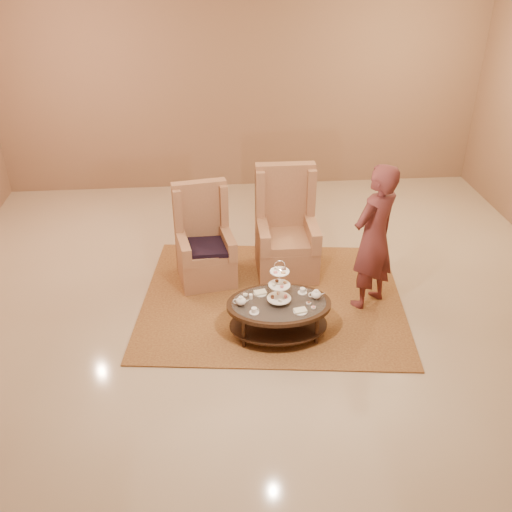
{
  "coord_description": "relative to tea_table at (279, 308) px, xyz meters",
  "views": [
    {
      "loc": [
        -0.59,
        -5.39,
        3.94
      ],
      "look_at": [
        -0.1,
        0.2,
        0.71
      ],
      "focal_mm": 40.0,
      "sensor_mm": 36.0,
      "label": 1
    }
  ],
  "objects": [
    {
      "name": "armchair_right",
      "position": [
        0.26,
        1.4,
        0.12
      ],
      "size": [
        0.75,
        0.78,
        1.4
      ],
      "rotation": [
        0.0,
        0.0,
        -0.0
      ],
      "color": "#A8714F",
      "rests_on": "ground"
    },
    {
      "name": "ceiling",
      "position": [
        -0.1,
        0.34,
        -0.35
      ],
      "size": [
        8.0,
        8.0,
        0.02
      ],
      "primitive_type": "cube",
      "color": "white",
      "rests_on": "ground"
    },
    {
      "name": "ground",
      "position": [
        -0.1,
        0.34,
        -0.35
      ],
      "size": [
        8.0,
        8.0,
        0.0
      ],
      "primitive_type": "plane",
      "color": "tan",
      "rests_on": "ground"
    },
    {
      "name": "wall_back",
      "position": [
        -0.1,
        4.34,
        1.4
      ],
      "size": [
        8.0,
        0.04,
        3.5
      ],
      "primitive_type": "cube",
      "color": "#926A4F",
      "rests_on": "ground"
    },
    {
      "name": "rug",
      "position": [
        0.01,
        0.7,
        -0.34
      ],
      "size": [
        3.42,
        2.96,
        0.02
      ],
      "rotation": [
        0.0,
        0.0,
        -0.12
      ],
      "color": "olive",
      "rests_on": "ground"
    },
    {
      "name": "armchair_left",
      "position": [
        -0.79,
        1.29,
        0.08
      ],
      "size": [
        0.78,
        0.8,
        1.25
      ],
      "rotation": [
        0.0,
        0.0,
        0.17
      ],
      "color": "#A8714F",
      "rests_on": "ground"
    },
    {
      "name": "tea_table",
      "position": [
        0.0,
        0.0,
        0.0
      ],
      "size": [
        1.15,
        0.8,
        0.95
      ],
      "rotation": [
        0.0,
        0.0,
        -0.01
      ],
      "color": "black",
      "rests_on": "ground"
    },
    {
      "name": "person",
      "position": [
        1.14,
        0.52,
        0.54
      ],
      "size": [
        0.77,
        0.73,
        1.78
      ],
      "rotation": [
        0.0,
        0.0,
        3.77
      ],
      "color": "maroon",
      "rests_on": "ground"
    }
  ]
}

